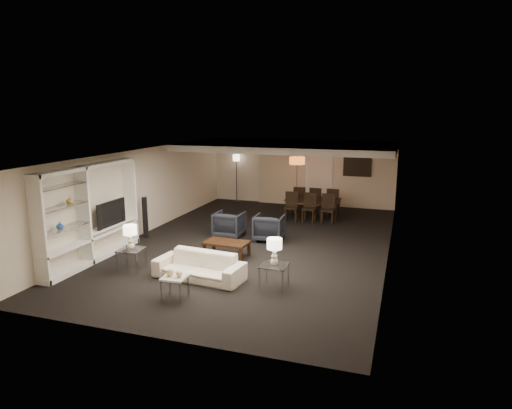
{
  "coord_description": "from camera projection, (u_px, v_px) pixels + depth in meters",
  "views": [
    {
      "loc": [
        3.79,
        -11.44,
        3.67
      ],
      "look_at": [
        0.0,
        0.0,
        1.1
      ],
      "focal_mm": 32.0,
      "sensor_mm": 36.0,
      "label": 1
    }
  ],
  "objects": [
    {
      "name": "floor_speaker",
      "position": [
        145.0,
        217.0,
        13.02
      ],
      "size": [
        0.17,
        0.17,
        1.18
      ],
      "primitive_type": "cube",
      "rotation": [
        0.0,
        0.0,
        0.35
      ],
      "color": "black",
      "rests_on": "floor"
    },
    {
      "name": "wall_right",
      "position": [
        391.0,
        208.0,
        11.21
      ],
      "size": [
        0.02,
        11.0,
        2.5
      ],
      "primitive_type": "cube",
      "color": "beige",
      "rests_on": "ground"
    },
    {
      "name": "media_unit",
      "position": [
        91.0,
        214.0,
        10.91
      ],
      "size": [
        0.38,
        3.4,
        2.35
      ],
      "primitive_type": null,
      "color": "white",
      "rests_on": "wall_left"
    },
    {
      "name": "table_lamp_right",
      "position": [
        274.0,
        252.0,
        9.29
      ],
      "size": [
        0.34,
        0.34,
        0.56
      ],
      "primitive_type": null,
      "rotation": [
        0.0,
        0.0,
        0.09
      ],
      "color": "white",
      "rests_on": "side_table_right"
    },
    {
      "name": "chair_fr",
      "position": [
        334.0,
        202.0,
        15.8
      ],
      "size": [
        0.46,
        0.46,
        0.95
      ],
      "primitive_type": null,
      "rotation": [
        0.0,
        0.0,
        3.09
      ],
      "color": "black",
      "rests_on": "floor"
    },
    {
      "name": "wall_front",
      "position": [
        146.0,
        264.0,
        7.18
      ],
      "size": [
        7.0,
        0.02,
        2.5
      ],
      "primitive_type": "cube",
      "color": "beige",
      "rests_on": "ground"
    },
    {
      "name": "door",
      "position": [
        319.0,
        178.0,
        17.19
      ],
      "size": [
        0.9,
        0.05,
        2.1
      ],
      "primitive_type": "cube",
      "color": "silver",
      "rests_on": "wall_back"
    },
    {
      "name": "chair_fm",
      "position": [
        317.0,
        200.0,
        15.99
      ],
      "size": [
        0.47,
        0.47,
        0.95
      ],
      "primitive_type": null,
      "rotation": [
        0.0,
        0.0,
        3.07
      ],
      "color": "black",
      "rests_on": "floor"
    },
    {
      "name": "gold_gourd_a",
      "position": [
        170.0,
        272.0,
        8.87
      ],
      "size": [
        0.15,
        0.15,
        0.15
      ],
      "primitive_type": "sphere",
      "color": "tan",
      "rests_on": "marble_table"
    },
    {
      "name": "chair_nl",
      "position": [
        291.0,
        207.0,
        14.97
      ],
      "size": [
        0.49,
        0.49,
        0.95
      ],
      "primitive_type": null,
      "rotation": [
        0.0,
        0.0,
        0.12
      ],
      "color": "black",
      "rests_on": "floor"
    },
    {
      "name": "television",
      "position": [
        108.0,
        213.0,
        11.48
      ],
      "size": [
        1.1,
        0.14,
        0.63
      ],
      "primitive_type": "imported",
      "rotation": [
        0.0,
        0.0,
        1.57
      ],
      "color": "black",
      "rests_on": "media_unit"
    },
    {
      "name": "marble_table",
      "position": [
        175.0,
        287.0,
        8.9
      ],
      "size": [
        0.48,
        0.48,
        0.45
      ],
      "primitive_type": null,
      "rotation": [
        0.0,
        0.0,
        0.07
      ],
      "color": "white",
      "rests_on": "floor"
    },
    {
      "name": "painting",
      "position": [
        357.0,
        167.0,
        16.65
      ],
      "size": [
        0.95,
        0.04,
        0.65
      ],
      "primitive_type": "cube",
      "color": "#142D38",
      "rests_on": "wall_back"
    },
    {
      "name": "sofa",
      "position": [
        199.0,
        266.0,
        9.91
      ],
      "size": [
        2.05,
        0.97,
        0.58
      ],
      "primitive_type": "imported",
      "rotation": [
        0.0,
        0.0,
        -0.1
      ],
      "color": "beige",
      "rests_on": "floor"
    },
    {
      "name": "armchair_right",
      "position": [
        269.0,
        228.0,
        12.78
      ],
      "size": [
        0.83,
        0.85,
        0.74
      ],
      "primitive_type": "imported",
      "rotation": [
        0.0,
        0.0,
        3.19
      ],
      "color": "black",
      "rests_on": "floor"
    },
    {
      "name": "table_lamp_left",
      "position": [
        130.0,
        237.0,
        10.33
      ],
      "size": [
        0.34,
        0.34,
        0.56
      ],
      "primitive_type": null,
      "rotation": [
        0.0,
        0.0,
        -0.1
      ],
      "color": "beige",
      "rests_on": "side_table_left"
    },
    {
      "name": "vase_blue",
      "position": [
        60.0,
        225.0,
        9.95
      ],
      "size": [
        0.17,
        0.17,
        0.17
      ],
      "primitive_type": "imported",
      "color": "#2550A1",
      "rests_on": "media_unit"
    },
    {
      "name": "side_table_left",
      "position": [
        132.0,
        260.0,
        10.44
      ],
      "size": [
        0.6,
        0.6,
        0.51
      ],
      "primitive_type": null,
      "rotation": [
        0.0,
        0.0,
        0.12
      ],
      "color": "silver",
      "rests_on": "floor"
    },
    {
      "name": "chair_nm",
      "position": [
        309.0,
        208.0,
        14.78
      ],
      "size": [
        0.44,
        0.44,
        0.95
      ],
      "primitive_type": null,
      "rotation": [
        0.0,
        0.0,
        -0.01
      ],
      "color": "black",
      "rests_on": "floor"
    },
    {
      "name": "wall_left",
      "position": [
        143.0,
        192.0,
        13.36
      ],
      "size": [
        0.02,
        11.0,
        2.5
      ],
      "primitive_type": "cube",
      "color": "beige",
      "rests_on": "ground"
    },
    {
      "name": "floor_lamp",
      "position": [
        236.0,
        178.0,
        17.96
      ],
      "size": [
        0.3,
        0.3,
        1.87
      ],
      "primitive_type": null,
      "rotation": [
        0.0,
        0.0,
        -0.12
      ],
      "color": "black",
      "rests_on": "floor"
    },
    {
      "name": "floor",
      "position": [
        256.0,
        244.0,
        12.55
      ],
      "size": [
        11.0,
        11.0,
        0.0
      ],
      "primitive_type": "plane",
      "color": "black",
      "rests_on": "ground"
    },
    {
      "name": "gold_gourd_b",
      "position": [
        179.0,
        274.0,
        8.81
      ],
      "size": [
        0.13,
        0.13,
        0.13
      ],
      "primitive_type": "sphere",
      "color": "#DDC675",
      "rests_on": "marble_table"
    },
    {
      "name": "pendant_light",
      "position": [
        297.0,
        161.0,
        15.31
      ],
      "size": [
        0.52,
        0.52,
        0.24
      ],
      "primitive_type": "cylinder",
      "color": "#D8591E",
      "rests_on": "ceiling_soffit"
    },
    {
      "name": "chair_fl",
      "position": [
        300.0,
        199.0,
        16.17
      ],
      "size": [
        0.49,
        0.49,
        0.95
      ],
      "primitive_type": null,
      "rotation": [
        0.0,
        0.0,
        3.26
      ],
      "color": "black",
      "rests_on": "floor"
    },
    {
      "name": "coffee_table",
      "position": [
        227.0,
        249.0,
        11.42
      ],
      "size": [
        1.12,
        0.69,
        0.39
      ],
      "primitive_type": null,
      "rotation": [
        0.0,
        0.0,
        -0.05
      ],
      "color": "black",
      "rests_on": "floor"
    },
    {
      "name": "ceiling",
      "position": [
        256.0,
        153.0,
        12.03
      ],
      "size": [
        7.0,
        11.0,
        0.02
      ],
      "primitive_type": "cube",
      "color": "silver",
      "rests_on": "ground"
    },
    {
      "name": "curtains",
      "position": [
        278.0,
        173.0,
        17.61
      ],
      "size": [
        1.5,
        0.12,
        2.4
      ],
      "primitive_type": "cube",
      "color": "beige",
      "rests_on": "wall_back"
    },
    {
      "name": "chair_nr",
      "position": [
        327.0,
        209.0,
        14.6
      ],
      "size": [
        0.46,
        0.46,
        0.95
      ],
      "primitive_type": null,
      "rotation": [
        0.0,
        0.0,
        0.05
      ],
      "color": "black",
      "rests_on": "floor"
    },
    {
      "name": "dining_table",
      "position": [
        313.0,
        209.0,
        15.42
      ],
      "size": [
        1.84,
        1.05,
        0.64
      ],
      "primitive_type": "imported",
      "rotation": [
        0.0,
        0.0,
        0.02
      ],
      "color": "black",
      "rests_on": "floor"
    },
    {
      "name": "wall_back",
      "position": [
        301.0,
        172.0,
        17.39
      ],
      "size": [
        7.0,
        0.02,
        2.5
      ],
      "primitive_type": "cube",
      "color": "beige",
      "rests_on": "ground"
    },
    {
      "name": "vase_amber",
      "position": [
        69.0,
        200.0,
        10.18
      ],
      "size": [
        0.15,
        0.15,
        0.16
      ],
      "primitive_type": "imported",
      "color": "#AC8639",
      "rests_on": "media_unit"
    },
    {
      "name": "armchair_left",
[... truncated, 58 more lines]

